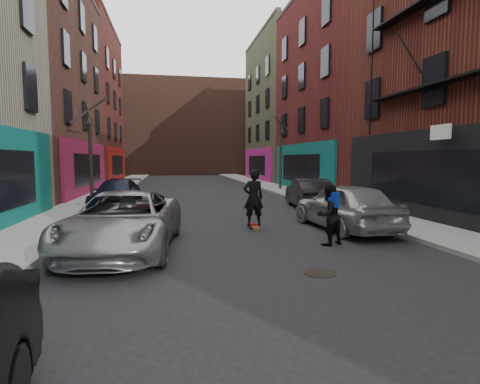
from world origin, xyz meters
name	(u,v)px	position (x,y,z in m)	size (l,w,h in m)	color
sidewalk_left	(120,186)	(-6.25, 30.00, 0.07)	(2.50, 84.00, 0.13)	gray
sidewalk_right	(262,184)	(6.25, 30.00, 0.07)	(2.50, 84.00, 0.13)	gray
buildings_right	(446,60)	(13.50, 16.00, 8.00)	(12.00, 56.00, 16.00)	#45271D
building_far	(183,129)	(0.00, 56.00, 7.00)	(40.00, 10.00, 14.00)	#47281E
tree_left_far	(90,140)	(-6.20, 18.00, 3.38)	(2.00, 2.00, 6.50)	black
tree_right_far	(281,144)	(6.20, 24.00, 3.53)	(2.00, 2.00, 6.80)	black
parked_left_far	(124,221)	(-3.20, 6.78, 0.77)	(2.57, 5.57, 1.55)	gray
parked_left_end	(117,194)	(-4.60, 15.76, 0.68)	(1.92, 4.71, 1.37)	black
parked_right_far	(345,206)	(3.80, 8.43, 0.81)	(1.91, 4.75, 1.62)	#999DA1
parked_right_end	(309,193)	(4.60, 13.87, 0.72)	(1.53, 4.38, 1.44)	black
skateboard	(253,227)	(0.81, 9.19, 0.05)	(0.22, 0.80, 0.10)	brown
skateboarder	(253,198)	(0.81, 9.19, 1.07)	(0.71, 0.46, 1.93)	black
pedestrian	(329,215)	(2.33, 6.38, 0.85)	(0.99, 0.89, 1.68)	black
manhole	(320,273)	(1.09, 3.97, 0.01)	(0.70, 0.70, 0.01)	black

